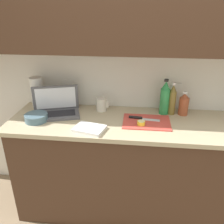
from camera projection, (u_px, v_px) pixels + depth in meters
ground_plane at (149, 207)px, 2.25m from camera, size 12.00×12.00×0.00m
wall_back at (161, 33)px, 1.82m from camera, size 5.20×0.38×2.60m
counter_unit at (155, 168)px, 2.06m from camera, size 2.38×0.60×0.91m
laptop at (56, 108)px, 2.01m from camera, size 0.43×0.32×0.23m
cutting_board at (146, 122)px, 1.88m from camera, size 0.37×0.27×0.01m
knife at (139, 118)px, 1.92m from camera, size 0.25×0.06×0.02m
lemon_half_cut at (141, 123)px, 1.82m from camera, size 0.06×0.06×0.03m
bottle_green_soda at (184, 104)px, 1.99m from camera, size 0.08×0.08×0.21m
bottle_oil_tall at (172, 100)px, 1.98m from camera, size 0.06×0.06×0.28m
bottle_water_clear at (165, 98)px, 1.98m from camera, size 0.08×0.08×0.31m
measuring_cup at (101, 104)px, 2.08m from camera, size 0.11×0.09×0.11m
bowl_white at (36, 118)px, 1.90m from camera, size 0.18×0.18×0.06m
paper_towel_roll at (37, 92)px, 2.13m from camera, size 0.11×0.11×0.27m
dish_towel at (89, 129)px, 1.76m from camera, size 0.25×0.21×0.02m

